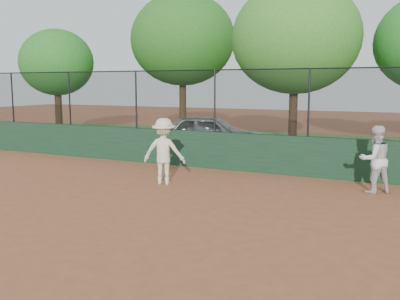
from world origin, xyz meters
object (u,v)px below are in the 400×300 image
at_px(player_second, 375,159).
at_px(tree_0, 56,63).
at_px(player_main, 164,151).
at_px(parked_car, 210,134).
at_px(tree_1, 182,40).
at_px(tree_2, 295,38).

distance_m(player_second, tree_0, 16.84).
bearing_deg(player_main, player_second, 15.20).
xyz_separation_m(parked_car, player_main, (1.17, -5.66, 0.14)).
bearing_deg(player_second, tree_0, -53.95).
xyz_separation_m(player_second, tree_1, (-9.92, 8.40, 4.09)).
distance_m(player_main, tree_2, 9.18).
relative_size(parked_car, tree_0, 0.82).
distance_m(tree_0, tree_2, 11.91).
height_order(player_second, tree_2, tree_2).
height_order(parked_car, player_second, player_second).
xyz_separation_m(parked_car, tree_0, (-9.14, 1.35, 3.04)).
xyz_separation_m(player_main, tree_1, (-4.61, 9.84, 4.04)).
relative_size(parked_car, tree_2, 0.65).
bearing_deg(tree_1, tree_2, -14.49).
relative_size(player_second, tree_1, 0.24).
height_order(player_second, player_main, player_main).
xyz_separation_m(parked_car, tree_2, (2.68, 2.60, 3.85)).
xyz_separation_m(parked_car, tree_1, (-3.44, 4.18, 4.18)).
xyz_separation_m(player_second, tree_2, (-3.80, 6.82, 3.76)).
bearing_deg(player_main, tree_0, 145.79).
bearing_deg(player_main, tree_2, 79.67).
bearing_deg(player_second, tree_2, -95.19).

